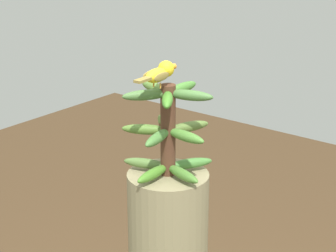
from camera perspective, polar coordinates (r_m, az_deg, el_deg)
The scene contains 2 objects.
banana_bunch at distance 1.90m, azimuth -0.02°, elevation -0.42°, with size 0.30×0.30×0.30m.
perched_bird at distance 1.82m, azimuth -0.77°, elevation 5.00°, with size 0.05×0.19×0.07m.
Camera 1 is at (-1.10, 1.40, 2.16)m, focal length 64.88 mm.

